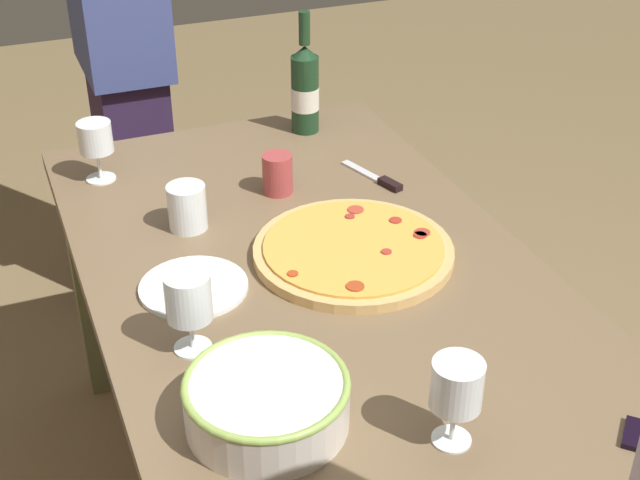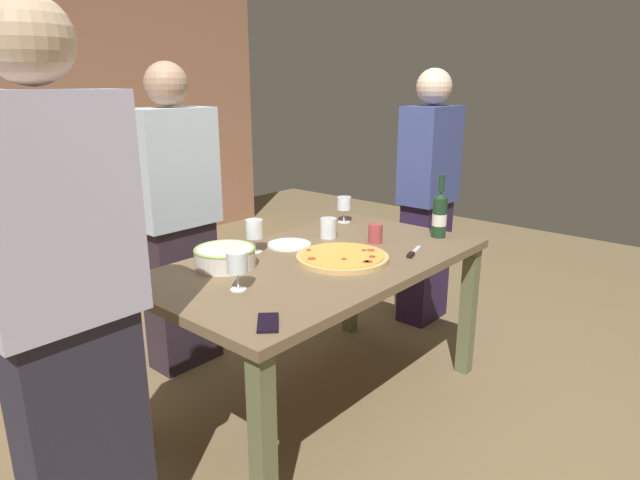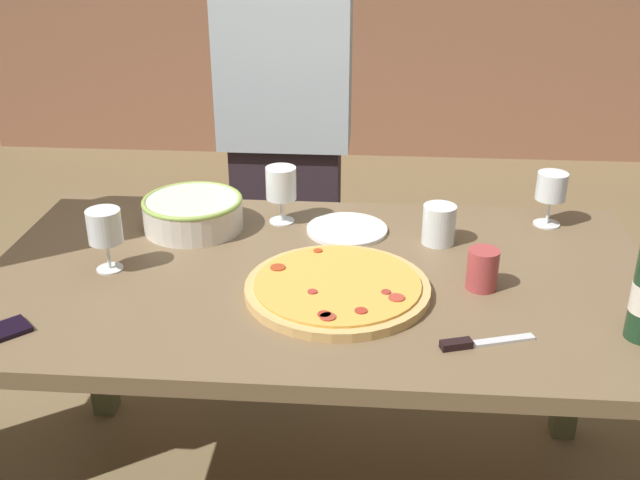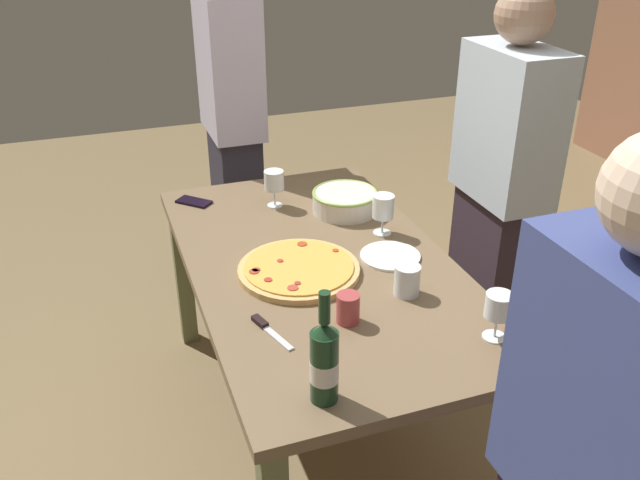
{
  "view_description": "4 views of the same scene",
  "coord_description": "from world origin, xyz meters",
  "px_view_note": "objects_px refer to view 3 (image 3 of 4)",
  "views": [
    {
      "loc": [
        -1.38,
        0.56,
        1.75
      ],
      "look_at": [
        0.0,
        0.0,
        0.84
      ],
      "focal_mm": 49.83,
      "sensor_mm": 36.0,
      "label": 1
    },
    {
      "loc": [
        -1.78,
        -1.55,
        1.52
      ],
      "look_at": [
        0.0,
        0.0,
        0.84
      ],
      "focal_mm": 30.51,
      "sensor_mm": 36.0,
      "label": 2
    },
    {
      "loc": [
        0.12,
        -1.58,
        1.58
      ],
      "look_at": [
        0.0,
        0.0,
        0.84
      ],
      "focal_mm": 42.11,
      "sensor_mm": 36.0,
      "label": 3
    },
    {
      "loc": [
        1.95,
        -0.69,
        1.93
      ],
      "look_at": [
        0.0,
        0.0,
        0.84
      ],
      "focal_mm": 37.83,
      "sensor_mm": 36.0,
      "label": 4
    }
  ],
  "objects_px": {
    "cup_ceramic": "(439,224)",
    "wine_glass_far_left": "(281,184)",
    "side_plate": "(347,229)",
    "wine_glass_near_pizza": "(551,188)",
    "serving_bowl": "(193,212)",
    "cup_amber": "(482,269)",
    "pizza": "(337,288)",
    "pizza_knife": "(475,343)",
    "dining_table": "(320,307)",
    "wine_glass_by_bottle": "(105,228)",
    "person_guest_right": "(286,137)"
  },
  "relations": [
    {
      "from": "cup_ceramic",
      "to": "wine_glass_far_left",
      "type": "bearing_deg",
      "value": 166.26
    },
    {
      "from": "side_plate",
      "to": "wine_glass_far_left",
      "type": "bearing_deg",
      "value": 164.64
    },
    {
      "from": "wine_glass_far_left",
      "to": "wine_glass_near_pizza",
      "type": "bearing_deg",
      "value": 2.88
    },
    {
      "from": "serving_bowl",
      "to": "cup_amber",
      "type": "height_order",
      "value": "cup_amber"
    },
    {
      "from": "pizza",
      "to": "serving_bowl",
      "type": "xyz_separation_m",
      "value": [
        -0.41,
        0.33,
        0.03
      ]
    },
    {
      "from": "wine_glass_far_left",
      "to": "cup_amber",
      "type": "bearing_deg",
      "value": -34.18
    },
    {
      "from": "cup_amber",
      "to": "pizza_knife",
      "type": "relative_size",
      "value": 0.48
    },
    {
      "from": "pizza",
      "to": "side_plate",
      "type": "bearing_deg",
      "value": 88.91
    },
    {
      "from": "wine_glass_near_pizza",
      "to": "side_plate",
      "type": "height_order",
      "value": "wine_glass_near_pizza"
    },
    {
      "from": "wine_glass_near_pizza",
      "to": "wine_glass_far_left",
      "type": "bearing_deg",
      "value": -177.12
    },
    {
      "from": "dining_table",
      "to": "pizza",
      "type": "bearing_deg",
      "value": -63.64
    },
    {
      "from": "serving_bowl",
      "to": "wine_glass_by_bottle",
      "type": "bearing_deg",
      "value": -119.9
    },
    {
      "from": "serving_bowl",
      "to": "wine_glass_far_left",
      "type": "distance_m",
      "value": 0.25
    },
    {
      "from": "pizza",
      "to": "wine_glass_far_left",
      "type": "xyz_separation_m",
      "value": [
        -0.17,
        0.39,
        0.1
      ]
    },
    {
      "from": "dining_table",
      "to": "wine_glass_near_pizza",
      "type": "relative_size",
      "value": 10.76
    },
    {
      "from": "serving_bowl",
      "to": "wine_glass_near_pizza",
      "type": "distance_m",
      "value": 0.96
    },
    {
      "from": "wine_glass_far_left",
      "to": "pizza_knife",
      "type": "relative_size",
      "value": 0.8
    },
    {
      "from": "pizza",
      "to": "serving_bowl",
      "type": "bearing_deg",
      "value": 140.88
    },
    {
      "from": "side_plate",
      "to": "wine_glass_near_pizza",
      "type": "bearing_deg",
      "value": 9.05
    },
    {
      "from": "pizza",
      "to": "cup_ceramic",
      "type": "height_order",
      "value": "cup_ceramic"
    },
    {
      "from": "wine_glass_near_pizza",
      "to": "cup_ceramic",
      "type": "height_order",
      "value": "wine_glass_near_pizza"
    },
    {
      "from": "pizza",
      "to": "cup_ceramic",
      "type": "bearing_deg",
      "value": 49.85
    },
    {
      "from": "wine_glass_near_pizza",
      "to": "cup_amber",
      "type": "bearing_deg",
      "value": -120.36
    },
    {
      "from": "pizza",
      "to": "serving_bowl",
      "type": "relative_size",
      "value": 1.57
    },
    {
      "from": "dining_table",
      "to": "person_guest_right",
      "type": "height_order",
      "value": "person_guest_right"
    },
    {
      "from": "cup_amber",
      "to": "person_guest_right",
      "type": "height_order",
      "value": "person_guest_right"
    },
    {
      "from": "person_guest_right",
      "to": "wine_glass_far_left",
      "type": "bearing_deg",
      "value": -6.58
    },
    {
      "from": "wine_glass_by_bottle",
      "to": "pizza_knife",
      "type": "bearing_deg",
      "value": -17.75
    },
    {
      "from": "pizza",
      "to": "wine_glass_near_pizza",
      "type": "relative_size",
      "value": 2.82
    },
    {
      "from": "pizza_knife",
      "to": "wine_glass_by_bottle",
      "type": "bearing_deg",
      "value": 162.25
    },
    {
      "from": "wine_glass_far_left",
      "to": "cup_amber",
      "type": "xyz_separation_m",
      "value": [
        0.5,
        -0.34,
        -0.06
      ]
    },
    {
      "from": "pizza",
      "to": "cup_amber",
      "type": "distance_m",
      "value": 0.33
    },
    {
      "from": "dining_table",
      "to": "person_guest_right",
      "type": "relative_size",
      "value": 0.98
    },
    {
      "from": "side_plate",
      "to": "person_guest_right",
      "type": "height_order",
      "value": "person_guest_right"
    },
    {
      "from": "dining_table",
      "to": "wine_glass_near_pizza",
      "type": "xyz_separation_m",
      "value": [
        0.59,
        0.33,
        0.2
      ]
    },
    {
      "from": "cup_amber",
      "to": "person_guest_right",
      "type": "distance_m",
      "value": 1.05
    },
    {
      "from": "cup_ceramic",
      "to": "side_plate",
      "type": "bearing_deg",
      "value": 167.51
    },
    {
      "from": "serving_bowl",
      "to": "person_guest_right",
      "type": "height_order",
      "value": "person_guest_right"
    },
    {
      "from": "wine_glass_near_pizza",
      "to": "side_plate",
      "type": "bearing_deg",
      "value": -170.95
    },
    {
      "from": "pizza_knife",
      "to": "person_guest_right",
      "type": "relative_size",
      "value": 0.12
    },
    {
      "from": "cup_amber",
      "to": "serving_bowl",
      "type": "bearing_deg",
      "value": 159.15
    },
    {
      "from": "wine_glass_near_pizza",
      "to": "cup_ceramic",
      "type": "relative_size",
      "value": 1.45
    },
    {
      "from": "serving_bowl",
      "to": "person_guest_right",
      "type": "relative_size",
      "value": 0.16
    },
    {
      "from": "wine_glass_near_pizza",
      "to": "pizza_knife",
      "type": "distance_m",
      "value": 0.68
    },
    {
      "from": "dining_table",
      "to": "side_plate",
      "type": "relative_size",
      "value": 7.41
    },
    {
      "from": "cup_ceramic",
      "to": "pizza",
      "type": "bearing_deg",
      "value": -130.15
    },
    {
      "from": "person_guest_right",
      "to": "serving_bowl",
      "type": "bearing_deg",
      "value": -28.3
    },
    {
      "from": "wine_glass_far_left",
      "to": "side_plate",
      "type": "distance_m",
      "value": 0.21
    },
    {
      "from": "serving_bowl",
      "to": "person_guest_right",
      "type": "bearing_deg",
      "value": 73.77
    },
    {
      "from": "cup_amber",
      "to": "side_plate",
      "type": "height_order",
      "value": "cup_amber"
    }
  ]
}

